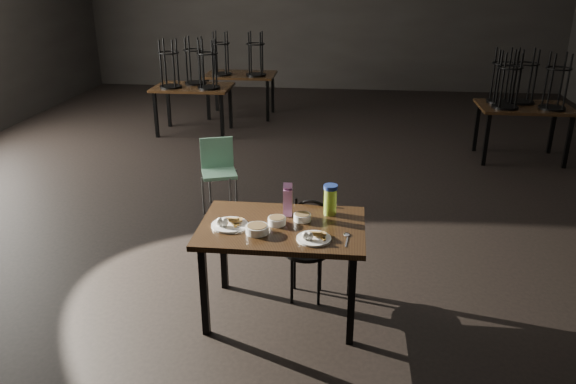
# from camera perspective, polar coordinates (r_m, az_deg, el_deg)

# --- Properties ---
(main_table) EXTENTS (1.20, 0.80, 0.75)m
(main_table) POSITION_cam_1_polar(r_m,az_deg,el_deg) (4.12, -0.61, -4.39)
(main_table) COLOR black
(main_table) RESTS_ON ground
(plate_left) EXTENTS (0.27, 0.27, 0.09)m
(plate_left) POSITION_cam_1_polar(r_m,az_deg,el_deg) (4.08, -5.99, -3.17)
(plate_left) COLOR white
(plate_left) RESTS_ON main_table
(plate_right) EXTENTS (0.24, 0.24, 0.08)m
(plate_right) POSITION_cam_1_polar(r_m,az_deg,el_deg) (3.87, 2.61, -4.58)
(plate_right) COLOR white
(plate_right) RESTS_ON main_table
(bowl_near) EXTENTS (0.13, 0.13, 0.05)m
(bowl_near) POSITION_cam_1_polar(r_m,az_deg,el_deg) (4.09, -1.14, -2.92)
(bowl_near) COLOR white
(bowl_near) RESTS_ON main_table
(bowl_far) EXTENTS (0.13, 0.13, 0.05)m
(bowl_far) POSITION_cam_1_polar(r_m,az_deg,el_deg) (4.15, 1.46, -2.56)
(bowl_far) COLOR white
(bowl_far) RESTS_ON main_table
(bowl_big) EXTENTS (0.16, 0.16, 0.06)m
(bowl_big) POSITION_cam_1_polar(r_m,az_deg,el_deg) (3.96, -3.17, -3.78)
(bowl_big) COLOR white
(bowl_big) RESTS_ON main_table
(juice_carton) EXTENTS (0.07, 0.07, 0.26)m
(juice_carton) POSITION_cam_1_polar(r_m,az_deg,el_deg) (4.19, -0.02, -0.85)
(juice_carton) COLOR #991B89
(juice_carton) RESTS_ON main_table
(water_bottle) EXTENTS (0.13, 0.13, 0.24)m
(water_bottle) POSITION_cam_1_polar(r_m,az_deg,el_deg) (4.23, 4.32, -0.75)
(water_bottle) COLOR #A0C83A
(water_bottle) RESTS_ON main_table
(spoon) EXTENTS (0.05, 0.22, 0.01)m
(spoon) POSITION_cam_1_polar(r_m,az_deg,el_deg) (3.94, 5.98, -4.43)
(spoon) COLOR silver
(spoon) RESTS_ON main_table
(bentwood_chair) EXTENTS (0.40, 0.39, 0.79)m
(bentwood_chair) POSITION_cam_1_polar(r_m,az_deg,el_deg) (4.47, 2.14, -5.06)
(bentwood_chair) COLOR black
(bentwood_chair) RESTS_ON ground
(school_chair) EXTENTS (0.45, 0.45, 0.77)m
(school_chair) POSITION_cam_1_polar(r_m,az_deg,el_deg) (6.15, -7.09, 2.53)
(school_chair) COLOR #7ABE98
(school_chair) RESTS_ON ground
(bg_table_left) EXTENTS (1.20, 0.80, 1.48)m
(bg_table_left) POSITION_cam_1_polar(r_m,az_deg,el_deg) (9.02, -9.70, 10.71)
(bg_table_left) COLOR black
(bg_table_left) RESTS_ON ground
(bg_table_right) EXTENTS (1.20, 0.80, 1.48)m
(bg_table_right) POSITION_cam_1_polar(r_m,az_deg,el_deg) (8.25, 22.77, 8.42)
(bg_table_right) COLOR black
(bg_table_right) RESTS_ON ground
(bg_table_far) EXTENTS (1.20, 0.80, 1.48)m
(bg_table_far) POSITION_cam_1_polar(r_m,az_deg,el_deg) (9.98, -4.89, 11.86)
(bg_table_far) COLOR black
(bg_table_far) RESTS_ON ground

